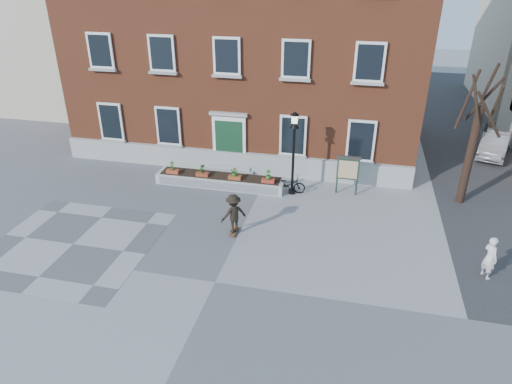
% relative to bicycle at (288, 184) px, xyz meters
% --- Properties ---
extents(ground, '(100.00, 100.00, 0.00)m').
position_rel_bicycle_xyz_m(ground, '(-1.29, -7.17, -0.43)').
color(ground, gray).
rests_on(ground, ground).
extents(checker_patch, '(6.00, 6.00, 0.01)m').
position_rel_bicycle_xyz_m(checker_patch, '(-7.29, -6.17, -0.42)').
color(checker_patch, '#515153').
rests_on(checker_patch, ground).
extents(distant_building, '(10.00, 12.00, 13.00)m').
position_rel_bicycle_xyz_m(distant_building, '(-19.29, 12.83, 6.07)').
color(distant_building, beige).
rests_on(distant_building, ground).
extents(bicycle, '(1.67, 0.69, 0.85)m').
position_rel_bicycle_xyz_m(bicycle, '(0.00, 0.00, 0.00)').
color(bicycle, black).
rests_on(bicycle, ground).
extents(parked_car, '(2.46, 4.12, 1.28)m').
position_rel_bicycle_xyz_m(parked_car, '(10.39, 7.18, 0.21)').
color(parked_car, silver).
rests_on(parked_car, ground).
extents(bystander, '(0.59, 0.68, 1.56)m').
position_rel_bicycle_xyz_m(bystander, '(7.65, -4.79, 0.36)').
color(bystander, silver).
rests_on(bystander, ground).
extents(brick_building, '(18.40, 10.85, 12.60)m').
position_rel_bicycle_xyz_m(brick_building, '(-3.29, 6.80, 5.87)').
color(brick_building, brown).
rests_on(brick_building, ground).
extents(planter_assembly, '(6.20, 1.12, 1.15)m').
position_rel_bicycle_xyz_m(planter_assembly, '(-3.28, 0.00, -0.12)').
color(planter_assembly, silver).
rests_on(planter_assembly, ground).
extents(bare_tree, '(1.83, 1.83, 6.16)m').
position_rel_bicycle_xyz_m(bare_tree, '(7.71, 0.83, 2.36)').
color(bare_tree, '#301E15').
rests_on(bare_tree, ground).
extents(lamp_post, '(0.40, 0.40, 3.93)m').
position_rel_bicycle_xyz_m(lamp_post, '(0.21, -0.04, 2.11)').
color(lamp_post, black).
rests_on(lamp_post, ground).
extents(notice_board, '(1.10, 0.16, 1.87)m').
position_rel_bicycle_xyz_m(notice_board, '(2.66, 0.47, 0.84)').
color(notice_board, '#183121').
rests_on(notice_board, ground).
extents(skateboarder, '(1.19, 1.14, 1.70)m').
position_rel_bicycle_xyz_m(skateboarder, '(-1.50, -4.01, 0.46)').
color(skateboarder, brown).
rests_on(skateboarder, ground).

